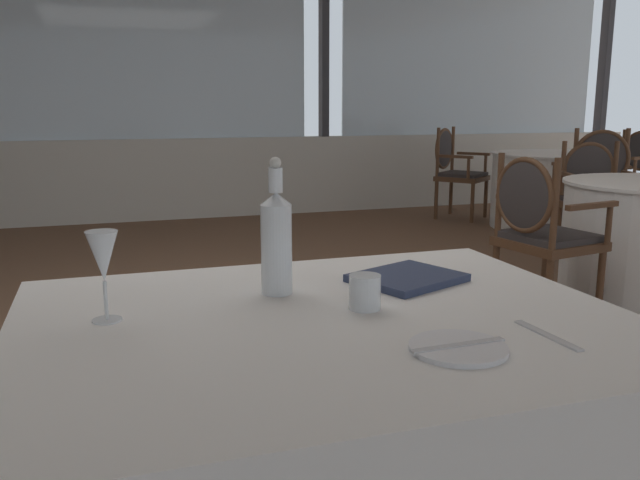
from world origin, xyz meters
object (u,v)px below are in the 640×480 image
Objects in this scene: dining_chair_1_0 at (455,166)px; dining_chair_1_1 at (594,180)px; side_plate at (458,348)px; dining_chair_1_2 at (630,168)px; menu_book at (407,278)px; wine_glass at (103,259)px; dining_chair_0_2 at (593,192)px; dining_chair_0_0 at (540,225)px; water_bottle at (276,240)px; water_tumbler at (365,292)px.

dining_chair_1_1 is at bearing -30.06° from dining_chair_1_0.
side_plate is 0.20× the size of dining_chair_1_2.
dining_chair_1_1 is at bearing 20.69° from menu_book.
dining_chair_1_1 is at bearing 37.95° from wine_glass.
dining_chair_0_2 is at bearing 46.31° from side_plate.
wine_glass is (-0.64, 0.39, 0.13)m from side_plate.
dining_chair_1_2 reaches higher than dining_chair_0_0.
dining_chair_1_0 is 1.83m from dining_chair_1_2.
dining_chair_1_0 reaches higher than dining_chair_0_0.
dining_chair_0_0 is at bearing -60.26° from dining_chair_1_0.
menu_book is 2.12m from dining_chair_0_0.
dining_chair_0_0 is at bearing 153.93° from dining_chair_1_1.
menu_book is at bearing 154.94° from dining_chair_1_1.
side_plate is 0.56m from water_bottle.
dining_chair_1_2 is at bearing 39.69° from water_bottle.
water_bottle is 0.36× the size of dining_chair_1_2.
menu_book is at bearing -69.19° from dining_chair_1_0.
water_bottle is 0.37× the size of dining_chair_0_2.
dining_chair_0_0 is (1.64, 1.97, -0.19)m from side_plate.
water_bottle is 1.29× the size of menu_book.
water_tumbler is 0.08× the size of dining_chair_1_0.
menu_book is 4.24m from dining_chair_1_1.
dining_chair_1_2 is at bearing 150.32° from dining_chair_0_2.
side_plate is 4.67m from dining_chair_1_1.
dining_chair_1_0 is (3.01, 4.91, -0.22)m from water_tumbler.
water_bottle is 6.34m from dining_chair_1_2.
wine_glass reaches higher than side_plate.
dining_chair_1_1 is at bearing 30.11° from dining_chair_1_2.
dining_chair_1_1 reaches higher than water_tumbler.
dining_chair_1_1 reaches higher than dining_chair_1_2.
dining_chair_0_0 is 1.01× the size of dining_chair_0_2.
dining_chair_0_2 is 2.29m from dining_chair_1_2.
water_bottle is 4.23× the size of water_tumbler.
dining_chair_0_2 is at bearing 29.94° from dining_chair_0_0.
dining_chair_0_2 is (3.54, 2.65, -0.32)m from wine_glass.
dining_chair_1_2 is at bearing -29.89° from dining_chair_1_1.
dining_chair_1_2 is (1.70, -0.68, -0.01)m from dining_chair_1_0.
side_plate is 0.95× the size of wine_glass.
water_tumbler reaches higher than menu_book.
water_tumbler is 0.31× the size of menu_book.
dining_chair_1_0 is at bearing 60.54° from side_plate.
menu_book is (0.13, 0.49, 0.01)m from side_plate.
menu_book is at bearing -146.05° from dining_chair_0_0.
water_bottle is 5.70m from dining_chair_1_0.
dining_chair_1_0 is at bearing 57.74° from dining_chair_0_0.
menu_book is 0.26× the size of dining_chair_1_1.
dining_chair_1_0 reaches higher than dining_chair_1_2.
dining_chair_0_2 is (1.26, 1.07, 0.00)m from dining_chair_0_0.
dining_chair_0_2 is at bearing 161.00° from dining_chair_1_1.
dining_chair_1_2 reaches higher than water_tumbler.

